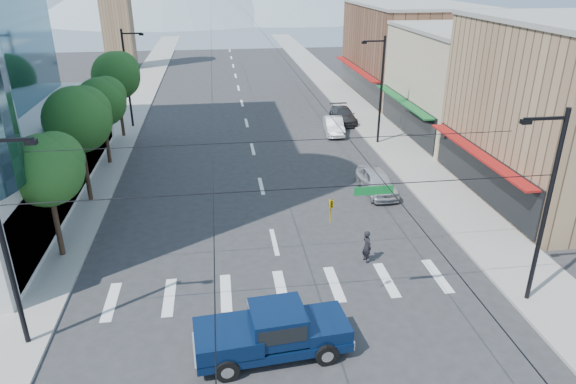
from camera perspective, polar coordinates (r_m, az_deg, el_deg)
name	(u,v)px	position (r m, az deg, el deg)	size (l,w,h in m)	color
ground	(289,307)	(23.58, 0.17, -12.65)	(160.00, 160.00, 0.00)	#28282B
sidewalk_left	(134,102)	(61.14, -16.70, 9.57)	(4.00, 120.00, 0.15)	gray
sidewalk_right	(342,95)	(62.18, 6.05, 10.65)	(4.00, 120.00, 0.15)	gray
shop_mid	(474,84)	(49.36, 20.01, 11.23)	(12.00, 14.00, 9.00)	tan
shop_far	(411,51)	(63.66, 13.51, 14.97)	(12.00, 18.00, 10.00)	brown
tree_near	(49,167)	(27.77, -25.03, 2.52)	(3.65, 3.64, 6.71)	black
tree_midnear	(80,117)	(34.03, -22.12, 7.69)	(4.09, 4.09, 7.52)	black
tree_midfar	(103,100)	(40.80, -19.86, 9.58)	(3.65, 3.64, 6.71)	black
tree_far	(118,74)	(47.41, -18.42, 12.34)	(4.09, 4.09, 7.52)	black
signal_rig	(298,225)	(20.31, 1.12, -3.67)	(21.80, 0.20, 9.00)	black
lamp_pole_nw	(128,75)	(50.27, -17.33, 12.30)	(2.00, 0.25, 9.00)	black
lamp_pole_ne	(380,87)	(43.87, 10.18, 11.45)	(2.00, 0.25, 9.00)	black
pickup_truck	(272,331)	(20.55, -1.83, -15.21)	(6.24, 2.77, 2.06)	#08193A
pedestrian	(367,246)	(26.71, 8.76, -5.98)	(0.64, 0.42, 1.75)	black
parked_car_near	(377,182)	(34.91, 9.84, 1.15)	(1.89, 4.70, 1.60)	#BABABF
parked_car_mid	(334,126)	(47.27, 5.11, 7.34)	(1.57, 4.49, 1.48)	silver
parked_car_far	(343,115)	(50.93, 6.15, 8.48)	(2.03, 4.99, 1.45)	#2E2E30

